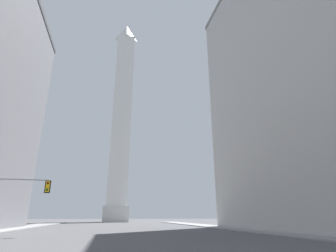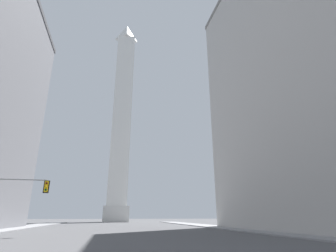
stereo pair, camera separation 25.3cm
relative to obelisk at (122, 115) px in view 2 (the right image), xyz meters
name	(u,v)px [view 2 (the right image)]	position (x,y,z in m)	size (l,w,h in m)	color
sidewalk_right	(250,230)	(17.16, -59.57, -38.82)	(5.00, 111.69, 0.15)	gray
obelisk	(122,115)	(0.00, 0.00, 0.00)	(8.54, 8.54, 80.40)	silver
traffic_light_mid_left	(10,191)	(-12.38, -65.25, -34.55)	(5.76, 0.52, 5.67)	slate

